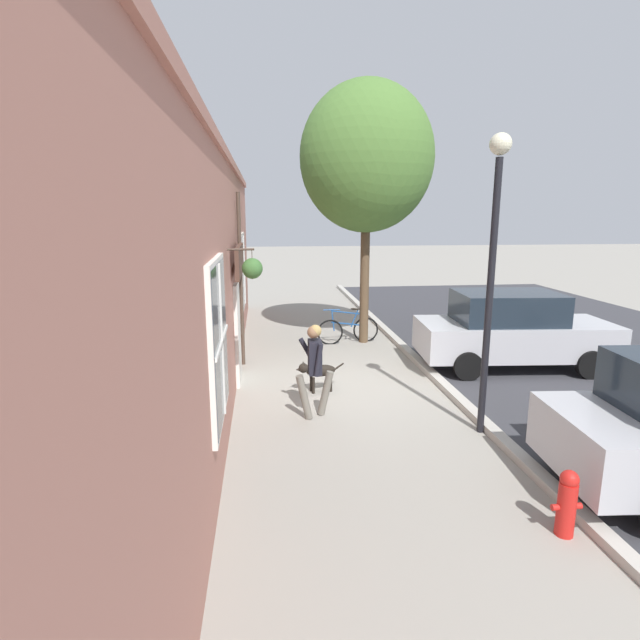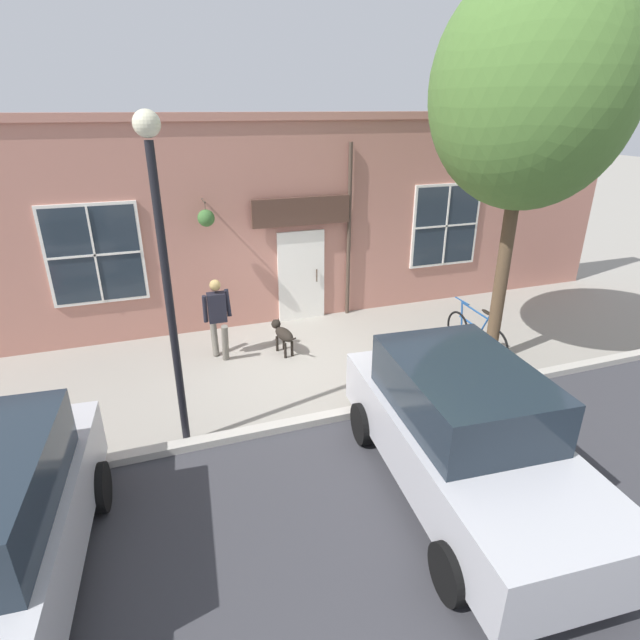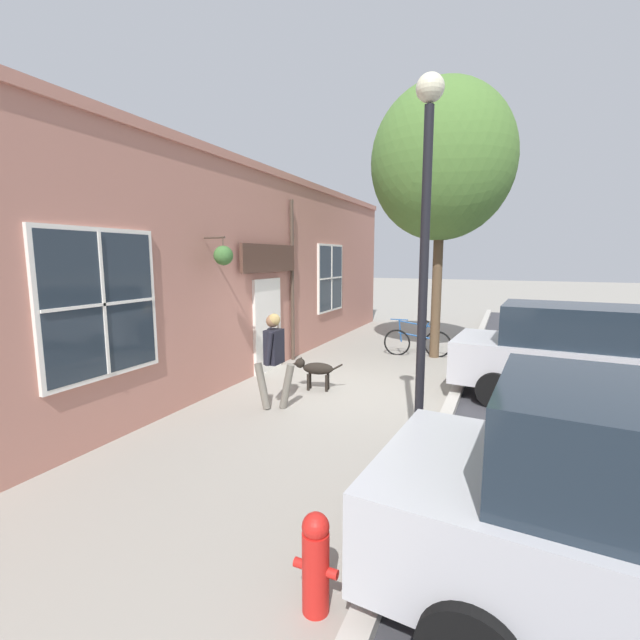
{
  "view_description": "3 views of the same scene",
  "coord_description": "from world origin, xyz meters",
  "views": [
    {
      "loc": [
        -1.6,
        -9.6,
        3.48
      ],
      "look_at": [
        -0.43,
        0.71,
        1.26
      ],
      "focal_mm": 28.0,
      "sensor_mm": 36.0,
      "label": 1
    },
    {
      "loc": [
        8.32,
        -2.51,
        4.64
      ],
      "look_at": [
        0.14,
        0.33,
        0.93
      ],
      "focal_mm": 28.0,
      "sensor_mm": 36.0,
      "label": 2
    },
    {
      "loc": [
        2.8,
        -7.58,
        2.57
      ],
      "look_at": [
        -0.32,
        -0.54,
        1.44
      ],
      "focal_mm": 24.0,
      "sensor_mm": 36.0,
      "label": 3
    }
  ],
  "objects": [
    {
      "name": "ground_plane",
      "position": [
        0.0,
        0.0,
        0.0
      ],
      "size": [
        90.0,
        90.0,
        0.0
      ],
      "primitive_type": "plane",
      "color": "gray"
    },
    {
      "name": "curb_and_road",
      "position": [
        5.85,
        0.0,
        0.02
      ],
      "size": [
        10.1,
        28.0,
        0.12
      ],
      "color": "#B2ADA3",
      "rests_on": "ground_plane"
    },
    {
      "name": "storefront_facade",
      "position": [
        -2.34,
        0.02,
        2.28
      ],
      "size": [
        0.95,
        18.0,
        4.55
      ],
      "color": "#B27566",
      "rests_on": "ground_plane"
    },
    {
      "name": "pedestrian_walking",
      "position": [
        -0.77,
        -1.46,
        0.98
      ],
      "size": [
        0.68,
        0.55,
        1.65
      ],
      "color": "#6B665B",
      "rests_on": "ground_plane"
    },
    {
      "name": "dog_on_leash",
      "position": [
        -0.57,
        -0.22,
        0.42
      ],
      "size": [
        1.0,
        0.37,
        0.64
      ],
      "color": "black",
      "rests_on": "ground_plane"
    },
    {
      "name": "street_tree_by_curb",
      "position": [
        1.2,
        3.57,
        4.77
      ],
      "size": [
        3.46,
        3.12,
        6.8
      ],
      "color": "brown",
      "rests_on": "ground_plane"
    },
    {
      "name": "leaning_bicycle",
      "position": [
        0.67,
        3.52,
        0.38
      ],
      "size": [
        1.73,
        0.26,
        1.0
      ],
      "color": "black",
      "rests_on": "ground_plane"
    },
    {
      "name": "parked_car_mid_block",
      "position": [
        4.01,
        0.9,
        0.88
      ],
      "size": [
        4.42,
        2.19,
        1.75
      ],
      "color": "#B7B7BC",
      "rests_on": "ground_plane"
    },
    {
      "name": "street_lamp",
      "position": [
        1.85,
        -2.37,
        3.04
      ],
      "size": [
        0.32,
        0.32,
        4.62
      ],
      "color": "black",
      "rests_on": "ground_plane"
    },
    {
      "name": "fire_hydrant",
      "position": [
        1.64,
        -5.03,
        0.4
      ],
      "size": [
        0.34,
        0.2,
        0.77
      ],
      "color": "red",
      "rests_on": "ground_plane"
    }
  ]
}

